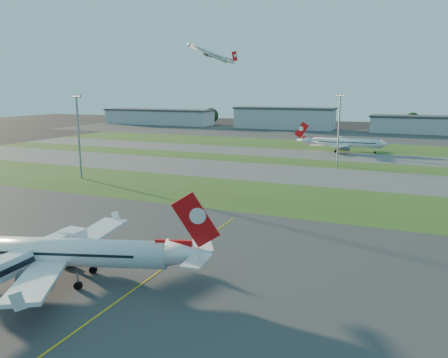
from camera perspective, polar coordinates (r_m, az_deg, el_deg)
The scene contains 22 objects.
ground at distance 71.52m, azimuth -11.71°, elevation -11.00°, with size 700.00×700.00×0.00m, color black.
apron_near at distance 71.52m, azimuth -11.71°, elevation -11.00°, with size 300.00×70.00×0.01m, color #333335.
grass_strip_a at distance 115.91m, azimuth 2.96°, elevation -2.03°, with size 300.00×34.00×0.01m, color #2B4A18.
taxiway_a at distance 146.70m, azimuth 7.37°, elevation 0.76°, with size 300.00×32.00×0.01m, color #515154.
grass_strip_b at distance 170.58m, azimuth 9.64°, elevation 2.19°, with size 300.00×18.00×0.01m, color #2B4A18.
taxiway_b at distance 191.83m, azimuth 11.17°, elevation 3.16°, with size 300.00×26.00×0.01m, color #515154.
grass_strip_c at distance 223.97m, azimuth 12.92°, elevation 4.25°, with size 300.00×40.00×0.01m, color #2B4A18.
apron_far at distance 282.92m, azimuth 15.09°, elevation 5.60°, with size 400.00×80.00×0.01m, color #333335.
yellow_line at distance 68.97m, azimuth -8.21°, elevation -11.74°, with size 0.25×60.00×0.02m, color gold.
jet_bridge at distance 65.94m, azimuth -26.76°, elevation -10.27°, with size 4.20×26.90×6.20m.
airliner_parked at distance 67.54m, azimuth -20.36°, elevation -9.00°, with size 37.62×31.70×12.12m.
airliner_taxiing at distance 202.28m, azimuth 15.35°, elevation 4.56°, with size 37.66×31.85×11.75m.
airliner_departing at distance 282.96m, azimuth -1.90°, elevation 16.11°, with size 31.06×26.15×9.74m.
light_mast_west at distance 141.74m, azimuth -18.48°, elevation 5.94°, with size 3.20×0.70×25.80m.
light_mast_centre at distance 164.13m, azimuth 14.78°, elevation 6.83°, with size 3.20×0.70×25.80m.
hangar_far_west at distance 362.46m, azimuth -8.53°, elevation 8.05°, with size 91.80×23.00×12.20m.
hangar_west at distance 320.63m, azimuth 7.87°, elevation 7.90°, with size 71.40×23.00×15.20m.
hangar_east at distance 310.20m, azimuth 26.10°, elevation 6.36°, with size 81.60×23.00×11.20m.
tree_far_west at distance 395.26m, azimuth -12.55°, elevation 8.23°, with size 11.00×11.00×12.00m.
tree_west at distance 356.89m, azimuth -1.71°, elevation 8.28°, with size 12.10×12.10×13.20m.
tree_mid_west at distance 325.97m, azimuth 12.65°, elevation 7.47°, with size 9.90×9.90×10.80m.
tree_mid_east at distance 323.65m, azimuth 23.33°, elevation 6.97°, with size 11.55×11.55×12.60m.
Camera 1 is at (38.28, -54.01, 27.06)m, focal length 35.00 mm.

